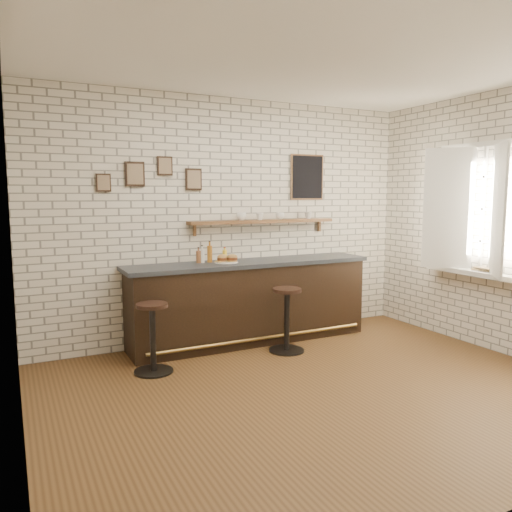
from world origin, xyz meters
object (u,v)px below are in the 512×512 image
at_px(shelf_cup_b, 260,216).
at_px(shelf_cup_d, 308,215).
at_px(bar_stool_left, 153,336).
at_px(shelf_cup_a, 242,216).
at_px(sandwich_plate, 226,262).
at_px(bitters_bottle_white, 202,256).
at_px(condiment_bottle_yellow, 225,255).
at_px(bitters_bottle_amber, 210,254).
at_px(book_lower, 481,270).
at_px(bar_counter, 250,301).
at_px(shelf_cup_c, 280,216).
at_px(ciabatta_sandwich, 227,258).
at_px(book_upper, 480,269).
at_px(bar_stool_right, 287,318).
at_px(bitters_bottle_brown, 199,257).

height_order(shelf_cup_b, shelf_cup_d, same).
bearing_deg(bar_stool_left, shelf_cup_a, 28.80).
xyz_separation_m(sandwich_plate, bitters_bottle_white, (-0.26, 0.12, 0.08)).
relative_size(condiment_bottle_yellow, bar_stool_left, 0.24).
xyz_separation_m(bitters_bottle_amber, book_lower, (2.75, -1.61, -0.17)).
height_order(condiment_bottle_yellow, book_lower, condiment_bottle_yellow).
xyz_separation_m(bar_counter, shelf_cup_c, (0.53, 0.20, 1.04)).
height_order(sandwich_plate, ciabatta_sandwich, ciabatta_sandwich).
distance_m(bitters_bottle_amber, book_upper, 3.18).
distance_m(shelf_cup_b, shelf_cup_d, 0.73).
relative_size(bitters_bottle_white, shelf_cup_c, 1.90).
bearing_deg(bitters_bottle_amber, shelf_cup_b, 6.35).
bearing_deg(sandwich_plate, bar_stool_left, -152.66).
bearing_deg(bar_stool_right, condiment_bottle_yellow, 126.30).
xyz_separation_m(shelf_cup_b, shelf_cup_d, (0.73, 0.00, 0.00)).
xyz_separation_m(sandwich_plate, bitters_bottle_brown, (-0.31, 0.12, 0.07)).
bearing_deg(book_upper, bar_stool_right, 162.36).
bearing_deg(condiment_bottle_yellow, bitters_bottle_white, -180.00).
bearing_deg(shelf_cup_d, book_upper, -60.94).
relative_size(sandwich_plate, shelf_cup_b, 2.92).
bearing_deg(bar_stool_left, shelf_cup_b, 24.82).
distance_m(bitters_bottle_brown, bar_stool_right, 1.27).
relative_size(condiment_bottle_yellow, book_lower, 0.71).
height_order(bar_counter, ciabatta_sandwich, ciabatta_sandwich).
bearing_deg(shelf_cup_d, shelf_cup_b, 171.15).
xyz_separation_m(bar_counter, shelf_cup_a, (-0.02, 0.20, 1.04)).
xyz_separation_m(shelf_cup_c, book_lower, (1.73, -1.69, -0.60)).
relative_size(bar_counter, shelf_cup_a, 24.87).
bearing_deg(bitters_bottle_amber, book_lower, -30.34).
bearing_deg(bar_counter, condiment_bottle_yellow, 157.15).
relative_size(bar_stool_right, book_upper, 3.15).
bearing_deg(book_lower, sandwich_plate, 139.52).
relative_size(bitters_bottle_brown, shelf_cup_b, 1.98).
height_order(bitters_bottle_amber, shelf_cup_b, shelf_cup_b).
height_order(bitters_bottle_brown, bitters_bottle_white, bitters_bottle_white).
distance_m(bar_stool_right, shelf_cup_a, 1.39).
height_order(shelf_cup_d, book_lower, shelf_cup_d).
distance_m(ciabatta_sandwich, shelf_cup_b, 0.75).
height_order(sandwich_plate, bar_stool_left, sandwich_plate).
xyz_separation_m(bitters_bottle_brown, bitters_bottle_amber, (0.14, 0.00, 0.03)).
xyz_separation_m(bitters_bottle_amber, shelf_cup_b, (0.72, 0.08, 0.43)).
distance_m(bitters_bottle_amber, book_lower, 3.19).
height_order(ciabatta_sandwich, bitters_bottle_amber, bitters_bottle_amber).
xyz_separation_m(bar_stool_right, shelf_cup_d, (0.75, 0.75, 1.14)).
height_order(ciabatta_sandwich, bitters_bottle_white, bitters_bottle_white).
bearing_deg(shelf_cup_a, bar_stool_left, -157.21).
xyz_separation_m(condiment_bottle_yellow, book_upper, (2.55, -1.60, -0.12)).
height_order(bitters_bottle_amber, bar_stool_right, bitters_bottle_amber).
relative_size(bar_counter, shelf_cup_c, 27.71).
distance_m(condiment_bottle_yellow, bar_stool_right, 1.08).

